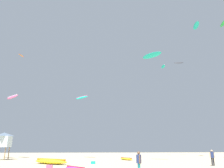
{
  "coord_description": "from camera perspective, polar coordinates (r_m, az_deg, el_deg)",
  "views": [
    {
      "loc": [
        -2.27,
        -13.86,
        2.08
      ],
      "look_at": [
        0.0,
        18.85,
        11.52
      ],
      "focal_mm": 34.61,
      "sensor_mm": 36.0,
      "label": 1
    }
  ],
  "objects": [
    {
      "name": "person_foreground",
      "position": [
        17.31,
        7.11,
        -19.57
      ],
      "size": [
        0.38,
        0.56,
        1.69
      ],
      "rotation": [
        0.0,
        0.0,
        3.25
      ],
      "color": "teal",
      "rests_on": "ground"
    },
    {
      "name": "person_midground",
      "position": [
        27.49,
        24.95,
        -16.94
      ],
      "size": [
        0.56,
        0.38,
        1.68
      ],
      "rotation": [
        0.0,
        0.0,
        4.71
      ],
      "color": "#2D2D33",
      "rests_on": "ground"
    },
    {
      "name": "kite_grounded_mid",
      "position": [
        28.35,
        -15.9,
        -19.09
      ],
      "size": [
        5.01,
        4.3,
        0.62
      ],
      "color": "yellow",
      "rests_on": "ground"
    },
    {
      "name": "kite_grounded_far",
      "position": [
        35.23,
        3.77,
        -19.11
      ],
      "size": [
        2.12,
        3.23,
        0.38
      ],
      "color": "yellow",
      "rests_on": "ground"
    },
    {
      "name": "lifeguard_tower",
      "position": [
        39.43,
        -26.69,
        -12.99
      ],
      "size": [
        2.3,
        2.3,
        4.15
      ],
      "color": "#8C704C",
      "rests_on": "ground"
    },
    {
      "name": "cooler_box",
      "position": [
        23.11,
        -16.21,
        -20.23
      ],
      "size": [
        0.56,
        0.36,
        0.32
      ],
      "primitive_type": "cube",
      "color": "#E5598C",
      "rests_on": "ground"
    },
    {
      "name": "gear_bag",
      "position": [
        27.62,
        -5.01,
        -19.99
      ],
      "size": [
        0.56,
        0.36,
        0.32
      ],
      "primitive_type": "cube",
      "color": "#19B29E",
      "rests_on": "ground"
    },
    {
      "name": "kite_aloft_1",
      "position": [
        59.23,
        -22.85,
        6.96
      ],
      "size": [
        1.19,
        2.12,
        0.49
      ],
      "color": "orange"
    },
    {
      "name": "kite_aloft_3",
      "position": [
        50.06,
        13.37,
        4.51
      ],
      "size": [
        0.7,
        2.22,
        0.47
      ],
      "color": "#19B29E"
    },
    {
      "name": "kite_aloft_4",
      "position": [
        39.9,
        -7.98,
        -3.55
      ],
      "size": [
        2.91,
        3.06,
        0.77
      ],
      "color": "#19B29E"
    },
    {
      "name": "kite_aloft_5",
      "position": [
        33.24,
        10.47,
        7.47
      ],
      "size": [
        2.88,
        2.96,
        0.72
      ],
      "color": "#19B29E"
    },
    {
      "name": "kite_aloft_6",
      "position": [
        43.4,
        -24.83,
        -3.12
      ],
      "size": [
        3.52,
        3.6,
        0.97
      ],
      "color": "#E5598C"
    },
    {
      "name": "kite_aloft_7",
      "position": [
        53.7,
        17.23,
        5.37
      ],
      "size": [
        2.25,
        1.0,
        0.55
      ],
      "color": "#2D2D33"
    },
    {
      "name": "kite_aloft_8",
      "position": [
        48.48,
        21.34,
        14.2
      ],
      "size": [
        1.65,
        3.34,
        0.52
      ],
      "color": "#19B29E"
    }
  ]
}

